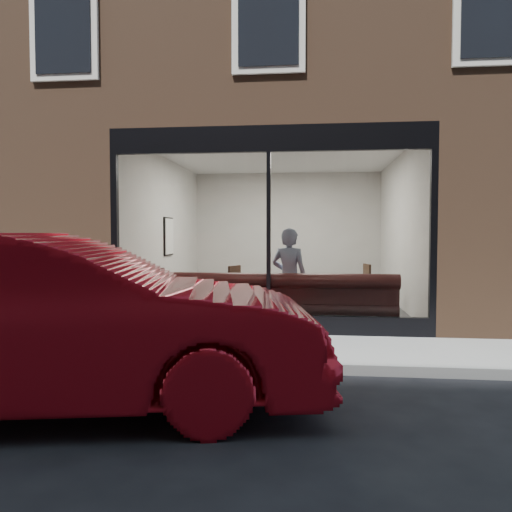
# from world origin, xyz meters

# --- Properties ---
(ground) EXTENTS (120.00, 120.00, 0.00)m
(ground) POSITION_xyz_m (0.00, 0.00, 0.00)
(ground) COLOR black
(ground) RESTS_ON ground
(sidewalk_near) EXTENTS (40.00, 2.00, 0.01)m
(sidewalk_near) POSITION_xyz_m (0.00, 1.00, 0.01)
(sidewalk_near) COLOR gray
(sidewalk_near) RESTS_ON ground
(kerb_near) EXTENTS (40.00, 0.10, 0.12)m
(kerb_near) POSITION_xyz_m (0.00, -0.05, 0.06)
(kerb_near) COLOR gray
(kerb_near) RESTS_ON ground
(host_building_pier_left) EXTENTS (2.50, 12.00, 3.20)m
(host_building_pier_left) POSITION_xyz_m (-3.75, 8.00, 1.60)
(host_building_pier_left) COLOR brown
(host_building_pier_left) RESTS_ON ground
(host_building_pier_right) EXTENTS (2.50, 12.00, 3.20)m
(host_building_pier_right) POSITION_xyz_m (3.75, 8.00, 1.60)
(host_building_pier_right) COLOR brown
(host_building_pier_right) RESTS_ON ground
(host_building_backfill) EXTENTS (5.00, 6.00, 3.20)m
(host_building_backfill) POSITION_xyz_m (0.00, 11.00, 1.60)
(host_building_backfill) COLOR brown
(host_building_backfill) RESTS_ON ground
(cafe_floor) EXTENTS (6.00, 6.00, 0.00)m
(cafe_floor) POSITION_xyz_m (0.00, 5.00, 0.02)
(cafe_floor) COLOR #2D2D30
(cafe_floor) RESTS_ON ground
(cafe_ceiling) EXTENTS (6.00, 6.00, 0.00)m
(cafe_ceiling) POSITION_xyz_m (0.00, 5.00, 3.19)
(cafe_ceiling) COLOR white
(cafe_ceiling) RESTS_ON host_building_upper
(cafe_wall_back) EXTENTS (5.00, 0.00, 5.00)m
(cafe_wall_back) POSITION_xyz_m (0.00, 7.99, 1.60)
(cafe_wall_back) COLOR beige
(cafe_wall_back) RESTS_ON ground
(cafe_wall_left) EXTENTS (0.00, 6.00, 6.00)m
(cafe_wall_left) POSITION_xyz_m (-2.49, 5.00, 1.60)
(cafe_wall_left) COLOR beige
(cafe_wall_left) RESTS_ON ground
(cafe_wall_right) EXTENTS (0.00, 6.00, 6.00)m
(cafe_wall_right) POSITION_xyz_m (2.49, 5.00, 1.60)
(cafe_wall_right) COLOR beige
(cafe_wall_right) RESTS_ON ground
(storefront_kick) EXTENTS (5.00, 0.10, 0.30)m
(storefront_kick) POSITION_xyz_m (0.00, 2.05, 0.15)
(storefront_kick) COLOR black
(storefront_kick) RESTS_ON ground
(storefront_header) EXTENTS (5.00, 0.10, 0.40)m
(storefront_header) POSITION_xyz_m (0.00, 2.05, 3.00)
(storefront_header) COLOR black
(storefront_header) RESTS_ON host_building_upper
(storefront_mullion) EXTENTS (0.06, 0.10, 2.50)m
(storefront_mullion) POSITION_xyz_m (0.00, 2.05, 1.55)
(storefront_mullion) COLOR black
(storefront_mullion) RESTS_ON storefront_kick
(storefront_glass) EXTENTS (4.80, 0.00, 4.80)m
(storefront_glass) POSITION_xyz_m (0.00, 2.02, 1.55)
(storefront_glass) COLOR white
(storefront_glass) RESTS_ON storefront_kick
(banquette) EXTENTS (4.00, 0.55, 0.45)m
(banquette) POSITION_xyz_m (0.00, 2.45, 0.23)
(banquette) COLOR #3C1915
(banquette) RESTS_ON cafe_floor
(person) EXTENTS (0.69, 0.55, 1.65)m
(person) POSITION_xyz_m (0.29, 2.64, 0.83)
(person) COLOR #93A2C4
(person) RESTS_ON cafe_floor
(cafe_table_left) EXTENTS (0.70, 0.70, 0.04)m
(cafe_table_left) POSITION_xyz_m (-1.57, 3.55, 0.74)
(cafe_table_left) COLOR #311C13
(cafe_table_left) RESTS_ON cafe_floor
(cafe_table_right) EXTENTS (0.77, 0.77, 0.04)m
(cafe_table_right) POSITION_xyz_m (1.57, 3.44, 0.74)
(cafe_table_right) COLOR #311C13
(cafe_table_right) RESTS_ON cafe_floor
(cafe_chair_left) EXTENTS (0.51, 0.51, 0.04)m
(cafe_chair_left) POSITION_xyz_m (-0.96, 3.80, 0.24)
(cafe_chair_left) COLOR #311C13
(cafe_chair_left) RESTS_ON cafe_floor
(cafe_chair_right) EXTENTS (0.44, 0.44, 0.03)m
(cafe_chair_right) POSITION_xyz_m (1.58, 4.46, 0.24)
(cafe_chair_right) COLOR #311C13
(cafe_chair_right) RESTS_ON cafe_floor
(wall_poster) EXTENTS (0.02, 0.58, 0.78)m
(wall_poster) POSITION_xyz_m (-2.45, 5.10, 1.49)
(wall_poster) COLOR white
(wall_poster) RESTS_ON cafe_wall_left
(parked_car) EXTENTS (4.99, 2.54, 1.57)m
(parked_car) POSITION_xyz_m (-1.60, -1.45, 0.78)
(parked_car) COLOR #AD0D18
(parked_car) RESTS_ON ground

